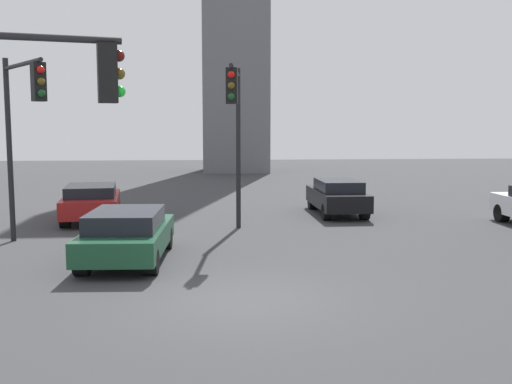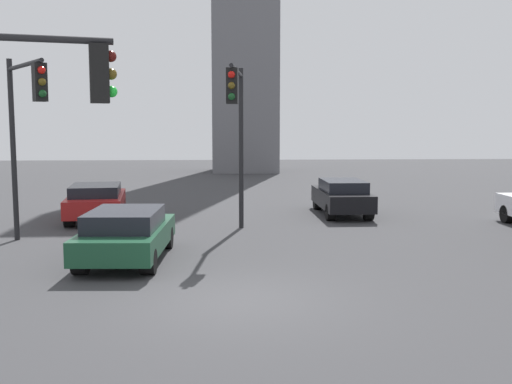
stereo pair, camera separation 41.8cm
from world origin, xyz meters
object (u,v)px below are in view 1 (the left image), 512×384
at_px(car_4, 337,196).
at_px(traffic_light_1, 235,114).
at_px(traffic_light_2, 22,113).
at_px(car_3, 127,234).
at_px(car_2, 92,201).

bearing_deg(car_4, traffic_light_1, 135.54).
height_order(traffic_light_2, car_3, traffic_light_2).
relative_size(car_3, car_4, 1.04).
xyz_separation_m(traffic_light_1, car_3, (-2.97, -3.22, -3.15)).
bearing_deg(car_2, traffic_light_1, -131.72).
relative_size(traffic_light_1, traffic_light_2, 0.99).
bearing_deg(traffic_light_1, car_3, -36.70).
xyz_separation_m(traffic_light_1, traffic_light_2, (-6.03, -1.34, -0.00)).
xyz_separation_m(car_3, car_4, (7.18, 7.59, 0.02)).
bearing_deg(car_3, car_2, 20.55).
relative_size(traffic_light_1, car_3, 1.21).
bearing_deg(car_4, car_2, 94.22).
bearing_deg(traffic_light_2, car_2, 136.72).
distance_m(traffic_light_1, car_4, 6.84).
distance_m(car_3, car_4, 10.45).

